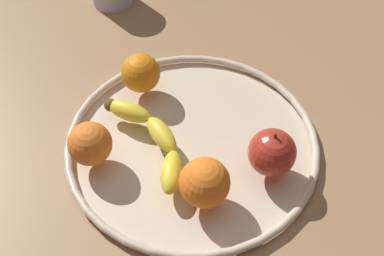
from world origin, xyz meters
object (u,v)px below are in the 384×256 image
Objects in this scene: banana at (151,137)px; apple at (272,152)px; orange_center at (205,183)px; orange_front_left at (141,73)px; fruit_bowl at (192,144)px; orange_front_right at (90,144)px.

banana is 18.46cm from apple.
orange_center is at bearing 78.60° from apple.
fruit_bowl is at bearing 176.75° from orange_front_left.
fruit_bowl is 14.95cm from orange_front_left.
orange_front_left reaches higher than banana.
banana is 3.32× the size of orange_front_left.
orange_front_left is (10.82, -5.96, 1.75)cm from banana.
banana is (3.52, 5.14, 2.41)cm from fruit_bowl.
banana is at bearing 55.59° from fruit_bowl.
orange_center is at bearing 165.58° from orange_front_left.
fruit_bowl is 6.00× the size of orange_front_right.
apple is at bearing -133.34° from orange_front_right.
fruit_bowl is 5.52× the size of orange_center.
apple is at bearing -153.14° from fruit_bowl.
fruit_bowl is 1.83× the size of banana.
orange_front_right is at bearing 27.75° from orange_center.
orange_center is 18.18cm from orange_front_right.
orange_front_left is 24.18cm from orange_center.
apple is at bearing -135.10° from banana.
orange_front_left reaches higher than fruit_bowl.
apple reaches higher than fruit_bowl.
apple is 1.10× the size of orange_center.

